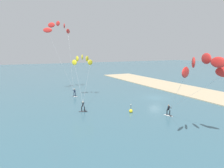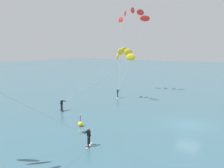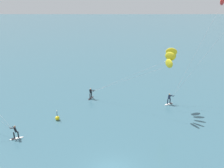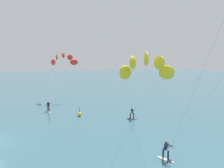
# 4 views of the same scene
# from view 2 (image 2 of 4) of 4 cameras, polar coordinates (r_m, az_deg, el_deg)

# --- Properties ---
(ground_plane) EXTENTS (240.00, 240.00, 0.00)m
(ground_plane) POSITION_cam_2_polar(r_m,az_deg,el_deg) (29.70, 17.17, -8.97)
(ground_plane) COLOR #386070
(kitesurfer_nearshore) EXTENTS (9.51, 6.47, 16.06)m
(kitesurfer_nearshore) POSITION_cam_2_polar(r_m,az_deg,el_deg) (48.86, 4.63, 14.99)
(kitesurfer_nearshore) COLOR white
(kitesurfer_nearshore) RESTS_ON ground
(kitesurfer_far_out) EXTENTS (12.39, 6.55, 8.70)m
(kitesurfer_far_out) POSITION_cam_2_polar(r_m,az_deg,el_deg) (40.02, 2.14, 6.45)
(kitesurfer_far_out) COLOR #333338
(kitesurfer_far_out) RESTS_ON ground
(marker_buoy) EXTENTS (0.56, 0.56, 1.38)m
(marker_buoy) POSITION_cam_2_polar(r_m,az_deg,el_deg) (28.13, -7.23, -9.00)
(marker_buoy) COLOR yellow
(marker_buoy) RESTS_ON ground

